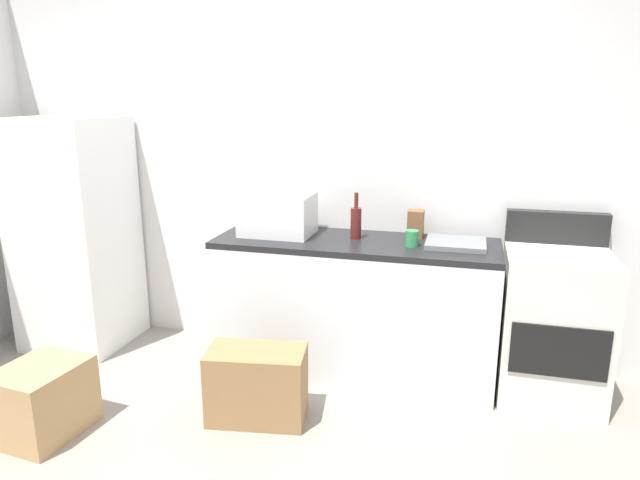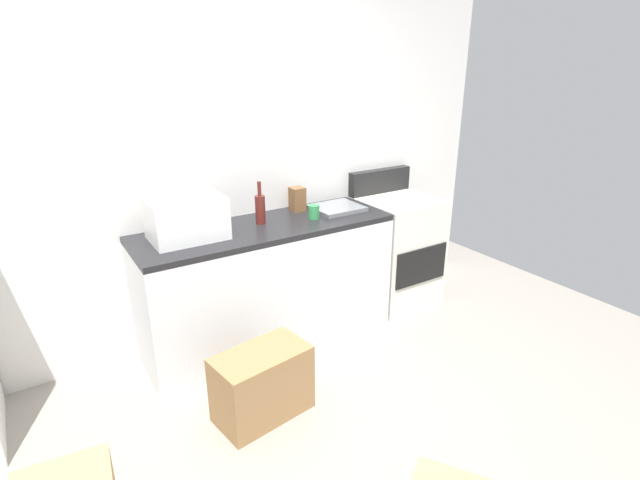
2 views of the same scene
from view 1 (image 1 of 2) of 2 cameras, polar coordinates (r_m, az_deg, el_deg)
name	(u,v)px [view 1 (image 1 of 2)]	position (r m, az deg, el deg)	size (l,w,h in m)	color
ground_plane	(244,472)	(3.05, -7.60, -22.09)	(6.00, 6.00, 0.00)	gray
wall_back	(324,169)	(3.95, 0.39, 7.11)	(5.00, 0.10, 2.60)	silver
kitchen_counter	(354,307)	(3.76, 3.47, -6.69)	(1.80, 0.60, 0.90)	silver
refrigerator	(75,234)	(4.47, -23.30, 0.59)	(0.68, 0.66, 1.65)	white
stove_oven	(553,323)	(3.74, 22.30, -7.70)	(0.60, 0.61, 1.10)	silver
microwave	(278,214)	(3.76, -4.26, 2.59)	(0.46, 0.34, 0.27)	white
sink_basin	(456,243)	(3.59, 13.45, -0.32)	(0.36, 0.32, 0.03)	slate
wine_bottle	(356,222)	(3.65, 3.62, 1.83)	(0.07, 0.07, 0.30)	#591E19
coffee_mug	(412,238)	(3.51, 9.21, 0.15)	(0.08, 0.08, 0.10)	#338C4C
knife_block	(416,224)	(3.72, 9.56, 1.60)	(0.10, 0.10, 0.18)	brown
cardboard_box_medium	(43,400)	(3.54, -26.00, -14.20)	(0.38, 0.46, 0.40)	tan
cardboard_box_small	(257,385)	(3.34, -6.33, -14.20)	(0.55, 0.31, 0.42)	olive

